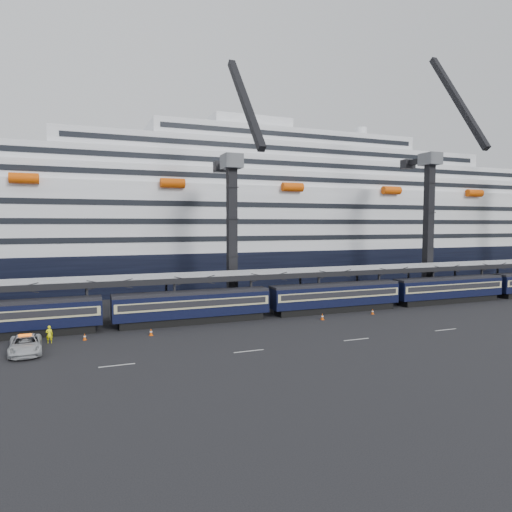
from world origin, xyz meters
The scene contains 12 objects.
ground centered at (0.00, 0.00, 0.00)m, with size 260.00×260.00×0.00m, color black.
train centered at (-4.65, 10.00, 2.20)m, with size 133.05×3.00×4.05m.
canopy centered at (0.00, 14.00, 5.25)m, with size 130.00×6.25×5.53m.
cruise_ship centered at (-1.08, 45.99, 12.34)m, with size 214.09×28.84×34.00m.
crane_dark_near centered at (-20.00, 18.59, 11.93)m, with size 4.50×17.75×35.08m.
crane_dark_mid centered at (15.00, 17.59, 13.36)m, with size 4.50×18.24×39.64m.
pickup_truck centered at (-45.63, 2.86, 0.83)m, with size 2.76×5.99×1.66m, color #AAADB1.
worker centered at (-43.77, 6.10, 0.90)m, with size 0.66×0.43×1.80m, color #FDFA0D.
traffic_cone_a centered at (-40.43, 6.11, 0.36)m, with size 0.36×0.36×0.73m.
traffic_cone_b centered at (-33.72, 5.58, 0.39)m, with size 0.39×0.39×0.79m.
traffic_cone_c centered at (-4.34, 6.63, 0.36)m, with size 0.36×0.36×0.72m.
traffic_cone_d centered at (-12.38, 5.95, 0.41)m, with size 0.42×0.42×0.83m.
Camera 1 is at (-40.86, -43.79, 12.03)m, focal length 32.00 mm.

